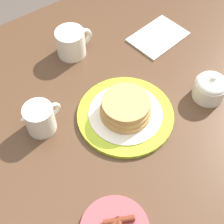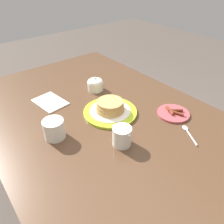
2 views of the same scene
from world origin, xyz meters
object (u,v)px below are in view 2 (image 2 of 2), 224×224
object	(u,v)px
sugar_bowl	(95,84)
coffee_mug	(54,128)
napkin	(50,102)
spoon	(188,132)
side_plate_bacon	(173,113)
creamer_pitcher	(122,136)
pancake_plate	(110,109)

from	to	relation	value
sugar_bowl	coffee_mug	bearing A→B (deg)	121.12
napkin	spoon	xyz separation A→B (m)	(-0.60, -0.36, 0.00)
side_plate_bacon	napkin	bearing A→B (deg)	41.55
coffee_mug	creamer_pitcher	world-z (taller)	creamer_pitcher
pancake_plate	coffee_mug	size ratio (longest dim) A/B	2.20
coffee_mug	sugar_bowl	xyz separation A→B (m)	(0.22, -0.37, -0.01)
creamer_pitcher	napkin	size ratio (longest dim) A/B	0.60
sugar_bowl	spoon	size ratio (longest dim) A/B	0.73
creamer_pitcher	sugar_bowl	world-z (taller)	creamer_pitcher
coffee_mug	spoon	bearing A→B (deg)	-126.22
side_plate_bacon	napkin	size ratio (longest dim) A/B	0.81
coffee_mug	sugar_bowl	size ratio (longest dim) A/B	1.33
sugar_bowl	spoon	world-z (taller)	sugar_bowl
pancake_plate	spoon	world-z (taller)	pancake_plate
creamer_pitcher	coffee_mug	bearing A→B (deg)	41.85
coffee_mug	sugar_bowl	distance (m)	0.43
creamer_pitcher	napkin	world-z (taller)	creamer_pitcher
pancake_plate	napkin	bearing A→B (deg)	34.61
side_plate_bacon	creamer_pitcher	bearing A→B (deg)	90.08
side_plate_bacon	creamer_pitcher	world-z (taller)	creamer_pitcher
side_plate_bacon	creamer_pitcher	size ratio (longest dim) A/B	1.35
creamer_pitcher	spoon	xyz separation A→B (m)	(-0.13, -0.27, -0.04)
pancake_plate	spoon	distance (m)	0.37
sugar_bowl	napkin	size ratio (longest dim) A/B	0.47
creamer_pitcher	spoon	size ratio (longest dim) A/B	0.95
pancake_plate	coffee_mug	bearing A→B (deg)	87.75
sugar_bowl	napkin	xyz separation A→B (m)	(0.04, 0.26, -0.03)
side_plate_bacon	creamer_pitcher	distance (m)	0.33
sugar_bowl	napkin	world-z (taller)	sugar_bowl
side_plate_bacon	sugar_bowl	world-z (taller)	sugar_bowl
spoon	coffee_mug	bearing A→B (deg)	53.78
coffee_mug	spoon	xyz separation A→B (m)	(-0.34, -0.46, -0.04)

